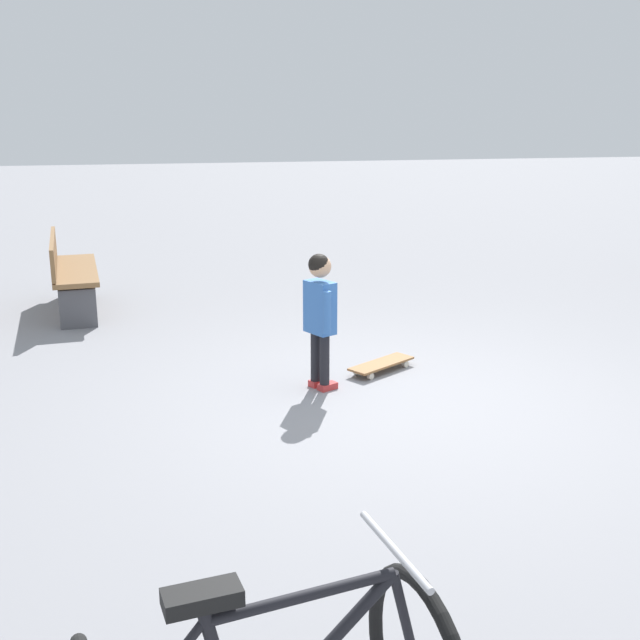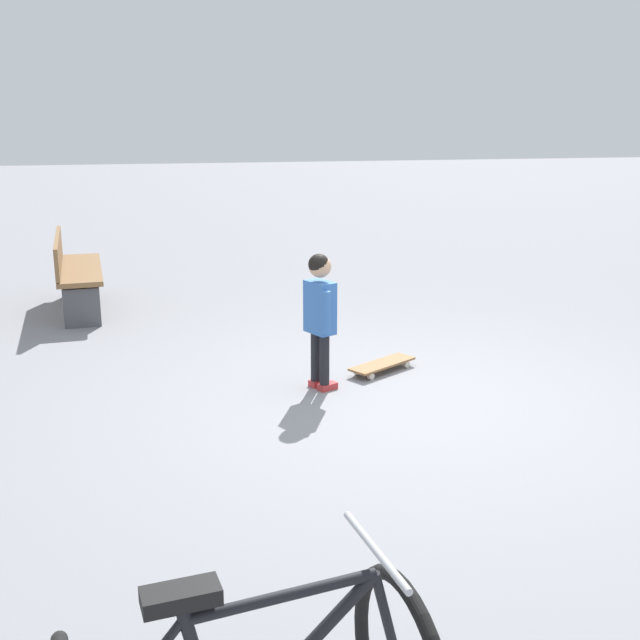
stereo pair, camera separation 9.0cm
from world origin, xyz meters
name	(u,v)px [view 2 (the right image)]	position (x,y,z in m)	size (l,w,h in m)	color
ground_plane	(402,405)	(0.00, 0.00, 0.00)	(50.00, 50.00, 0.00)	gray
child_person	(320,306)	(-0.52, 0.46, 0.66)	(0.25, 0.41, 1.06)	black
skateboard	(382,365)	(0.06, 0.76, 0.06)	(0.63, 0.50, 0.07)	olive
street_bench	(75,271)	(-2.62, 3.32, 0.42)	(0.60, 1.64, 0.80)	brown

